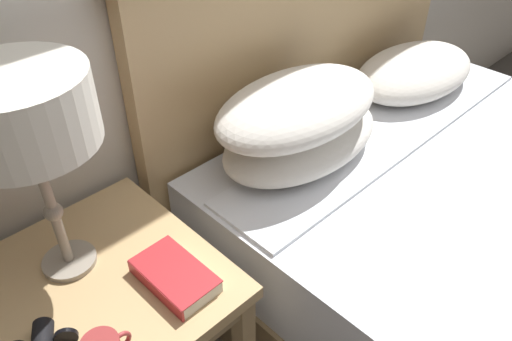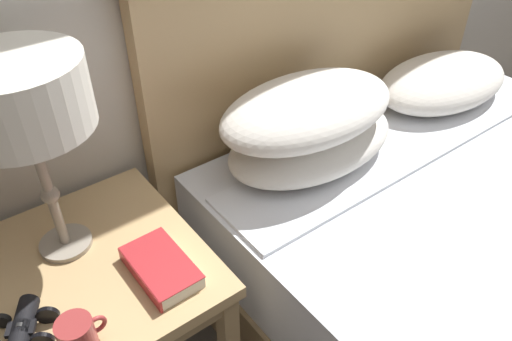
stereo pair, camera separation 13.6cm
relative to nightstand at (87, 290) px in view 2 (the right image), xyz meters
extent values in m
cube|color=tan|center=(0.00, 0.00, 0.06)|extent=(0.58, 0.58, 0.04)
cube|color=#917650|center=(0.00, 0.00, 0.02)|extent=(0.55, 0.55, 0.05)
cube|color=#A4865B|center=(0.26, 0.26, -0.24)|extent=(0.04, 0.04, 0.56)
cube|color=white|center=(1.11, -0.08, 0.05)|extent=(1.42, 0.28, 0.01)
cube|color=tan|center=(1.11, 0.27, 0.06)|extent=(1.56, 0.06, 1.16)
ellipsoid|color=silver|center=(0.78, 0.03, 0.12)|extent=(0.60, 0.36, 0.15)
ellipsoid|color=silver|center=(1.46, 0.03, 0.12)|extent=(0.60, 0.36, 0.15)
ellipsoid|color=silver|center=(0.76, 0.03, 0.24)|extent=(0.60, 0.36, 0.15)
cylinder|color=gray|center=(0.00, 0.10, 0.09)|extent=(0.13, 0.13, 0.01)
cylinder|color=gray|center=(0.00, 0.10, 0.27)|extent=(0.02, 0.02, 0.34)
sphere|color=gray|center=(0.00, 0.10, 0.25)|extent=(0.04, 0.04, 0.04)
cylinder|color=silver|center=(0.00, 0.10, 0.51)|extent=(0.29, 0.29, 0.15)
cube|color=silver|center=(0.15, -0.13, 0.10)|extent=(0.12, 0.20, 0.03)
cube|color=#B2282D|center=(0.15, -0.13, 0.12)|extent=(0.12, 0.21, 0.00)
cube|color=#B2282D|center=(0.10, -0.13, 0.10)|extent=(0.01, 0.21, 0.04)
cylinder|color=black|center=(-0.14, -0.16, 0.10)|extent=(0.05, 0.03, 0.05)
cylinder|color=black|center=(-0.15, -0.09, 0.10)|extent=(0.08, 0.10, 0.04)
cylinder|color=black|center=(-0.11, -0.11, 0.10)|extent=(0.05, 0.03, 0.05)
cylinder|color=black|center=(-0.19, -0.06, 0.10)|extent=(0.04, 0.03, 0.04)
cube|color=black|center=(-0.17, -0.11, 0.11)|extent=(0.07, 0.06, 0.01)
cylinder|color=black|center=(-0.17, -0.11, 0.11)|extent=(0.02, 0.02, 0.02)
cylinder|color=#993333|center=(-0.08, -0.21, 0.12)|extent=(0.08, 0.08, 0.08)
torus|color=#993333|center=(-0.04, -0.21, 0.13)|extent=(0.05, 0.01, 0.05)
camera|label=1|loc=(-0.25, -0.82, 1.01)|focal=35.00mm
camera|label=2|loc=(-0.15, -0.91, 1.01)|focal=35.00mm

